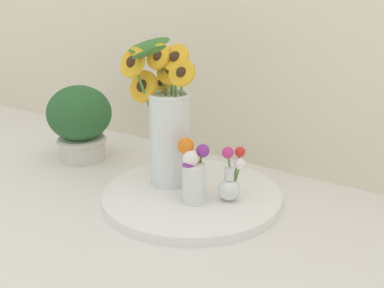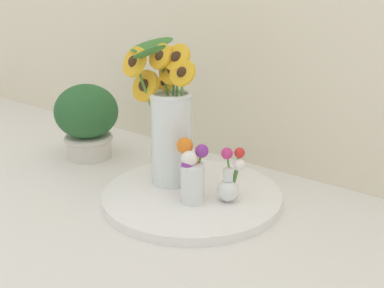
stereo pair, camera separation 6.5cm
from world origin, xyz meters
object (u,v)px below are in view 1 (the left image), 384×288
at_px(serving_tray, 192,195).
at_px(potted_plant, 80,121).
at_px(vase_bulb_right, 231,180).
at_px(vase_small_center, 193,172).
at_px(mason_jar_sunflowers, 168,124).

bearing_deg(serving_tray, potted_plant, 175.12).
bearing_deg(serving_tray, vase_bulb_right, 10.10).
height_order(serving_tray, vase_bulb_right, vase_bulb_right).
relative_size(vase_small_center, vase_bulb_right, 1.17).
bearing_deg(mason_jar_sunflowers, serving_tray, -9.50).
distance_m(serving_tray, mason_jar_sunflowers, 0.21).
height_order(mason_jar_sunflowers, potted_plant, mason_jar_sunflowers).
distance_m(vase_bulb_right, potted_plant, 0.59).
relative_size(vase_small_center, potted_plant, 0.66).
relative_size(mason_jar_sunflowers, vase_small_center, 2.42).
distance_m(serving_tray, potted_plant, 0.49).
bearing_deg(vase_small_center, potted_plant, 170.50).
distance_m(mason_jar_sunflowers, vase_bulb_right, 0.23).
xyz_separation_m(mason_jar_sunflowers, vase_small_center, (0.13, -0.06, -0.09)).
height_order(serving_tray, vase_small_center, vase_small_center).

